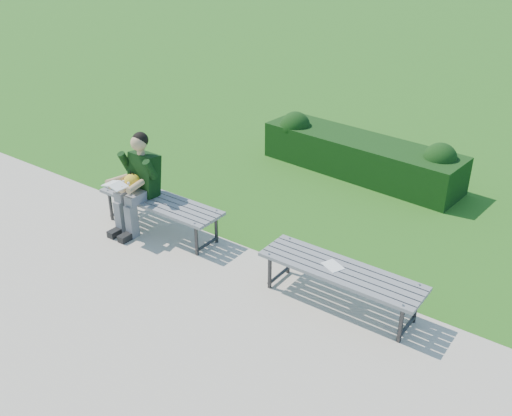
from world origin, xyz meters
TOP-DOWN VIEW (x-y plane):
  - ground at (0.00, 0.00)m, footprint 80.00×80.00m
  - walkway at (0.00, -1.75)m, footprint 30.00×3.50m
  - hedge at (-0.00, 2.95)m, footprint 3.39×1.12m
  - bench_left at (-1.25, -0.32)m, footprint 1.80×0.50m
  - bench_right at (1.44, -0.36)m, footprint 1.80×0.50m
  - seated_boy at (-1.55, -0.41)m, footprint 0.56×0.76m
  - paper_sheet at (1.34, -0.36)m, footprint 0.27×0.24m

SIDE VIEW (x-z plane):
  - ground at x=0.00m, z-range 0.00..0.00m
  - walkway at x=0.00m, z-range 0.00..0.02m
  - hedge at x=0.00m, z-range -0.08..0.75m
  - bench_left at x=-1.25m, z-range 0.19..0.64m
  - bench_right at x=1.44m, z-range 0.19..0.64m
  - paper_sheet at x=1.34m, z-range 0.47..0.48m
  - seated_boy at x=-1.55m, z-range 0.06..1.37m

